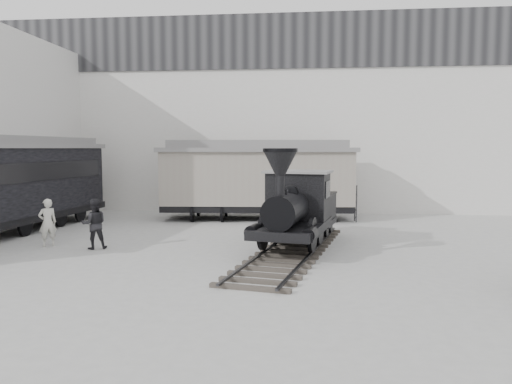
# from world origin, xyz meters

# --- Properties ---
(ground) EXTENTS (90.00, 90.00, 0.00)m
(ground) POSITION_xyz_m (0.00, 0.00, 0.00)
(ground) COLOR #9E9E9B
(north_wall) EXTENTS (34.00, 2.51, 11.00)m
(north_wall) POSITION_xyz_m (0.00, 14.98, 5.55)
(north_wall) COLOR silver
(north_wall) RESTS_ON ground
(locomotive) EXTENTS (4.03, 10.21, 3.52)m
(locomotive) POSITION_xyz_m (1.73, 3.63, 1.30)
(locomotive) COLOR #37302C
(locomotive) RESTS_ON ground
(boxcar) EXTENTS (10.04, 3.74, 4.04)m
(boxcar) POSITION_xyz_m (-0.41, 11.04, 2.12)
(boxcar) COLOR black
(boxcar) RESTS_ON ground
(visitor_a) EXTENTS (0.77, 0.74, 1.77)m
(visitor_a) POSITION_xyz_m (-7.42, 3.17, 0.89)
(visitor_a) COLOR silver
(visitor_a) RESTS_ON ground
(visitor_b) EXTENTS (1.09, 1.00, 1.82)m
(visitor_b) POSITION_xyz_m (-5.50, 2.89, 0.91)
(visitor_b) COLOR black
(visitor_b) RESTS_ON ground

